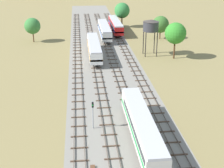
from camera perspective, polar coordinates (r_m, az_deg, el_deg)
name	(u,v)px	position (r m, az deg, el deg)	size (l,w,h in m)	color
ground_plane	(103,56)	(84.27, -1.69, 4.99)	(480.00, 480.00, 0.00)	olive
ballast_bed	(103,56)	(84.27, -1.69, 4.99)	(17.16, 176.00, 0.01)	gray
track_far_left	(77,55)	(84.97, -6.19, 5.11)	(2.40, 126.00, 0.29)	#47382D
track_left	(94,55)	(85.06, -3.22, 5.22)	(2.40, 126.00, 0.29)	#47382D
track_centre_left	(110,54)	(85.37, -0.27, 5.32)	(2.40, 126.00, 0.29)	#47382D
track_centre	(127,54)	(85.91, 2.65, 5.41)	(2.40, 126.00, 0.29)	#47382D
diesel_railcar_centre_left_nearest	(142,125)	(45.31, 5.28, -7.34)	(2.96, 20.50, 3.80)	beige
diesel_railcar_left_near	(94,47)	(82.77, -3.20, 6.52)	(2.96, 20.50, 3.80)	white
diesel_railcar_centre_left_mid	(104,30)	(102.60, -1.34, 9.61)	(2.96, 20.50, 3.80)	white
diesel_railcar_centre_midfar	(116,25)	(110.13, 0.64, 10.48)	(2.96, 20.50, 3.80)	red
water_tower	(151,26)	(83.71, 6.90, 10.20)	(4.15, 4.15, 9.34)	#2D2826
signal_post_nearest	(93,111)	(48.31, -3.42, -4.85)	(0.28, 0.47, 4.56)	gray
lineside_tree_0	(161,24)	(101.83, 8.60, 10.41)	(5.17, 5.17, 7.16)	#4C331E
lineside_tree_1	(122,10)	(117.46, 1.79, 12.90)	(5.46, 5.46, 8.76)	#4C331E
lineside_tree_2	(32,26)	(99.89, -13.94, 9.96)	(4.77, 4.77, 7.26)	#4C331E
lineside_tree_3	(175,33)	(82.11, 11.19, 8.81)	(5.31, 5.31, 9.16)	#4C331E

